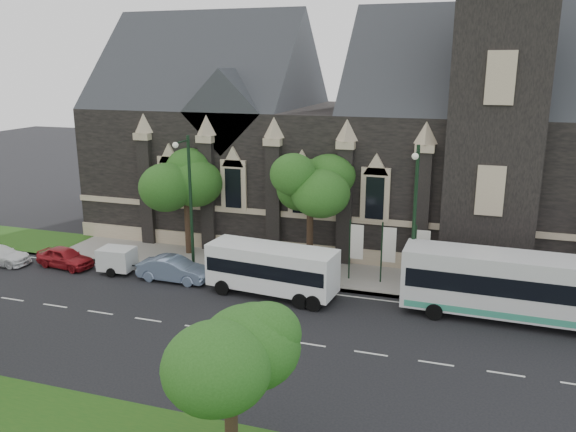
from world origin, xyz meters
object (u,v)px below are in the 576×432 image
at_px(street_lamp_near, 414,215).
at_px(street_lamp_mid, 189,197).
at_px(box_trailer, 117,259).
at_px(sedan, 174,269).
at_px(car_far_red, 65,257).
at_px(banner_flag_center, 386,248).
at_px(banner_flag_right, 420,251).
at_px(tree_park_east, 236,345).
at_px(tree_walk_right, 314,183).
at_px(tree_walk_left, 190,176).
at_px(banner_flag_left, 354,245).
at_px(tour_coach, 524,287).
at_px(shuttle_bus, 272,267).

distance_m(street_lamp_near, street_lamp_mid, 14.00).
height_order(box_trailer, sedan, box_trailer).
xyz_separation_m(box_trailer, car_far_red, (-3.96, -0.16, -0.26)).
height_order(banner_flag_center, banner_flag_right, same).
relative_size(tree_park_east, box_trailer, 1.96).
bearing_deg(tree_walk_right, tree_walk_left, -179.94).
bearing_deg(banner_flag_right, banner_flag_left, 180.00).
distance_m(tree_walk_right, tour_coach, 14.14).
height_order(tree_walk_right, box_trailer, tree_walk_right).
distance_m(tour_coach, shuttle_bus, 13.80).
xyz_separation_m(tree_park_east, box_trailer, (-14.89, 15.04, -3.66)).
xyz_separation_m(street_lamp_near, tour_coach, (5.95, -1.16, -3.14)).
relative_size(street_lamp_near, car_far_red, 2.20).
bearing_deg(tree_park_east, tree_walk_right, 98.42).
distance_m(tour_coach, sedan, 20.48).
distance_m(tree_walk_right, banner_flag_right, 8.05).
relative_size(tour_coach, sedan, 2.71).
xyz_separation_m(banner_flag_center, tour_coach, (7.66, -3.07, -0.41)).
bearing_deg(tree_walk_right, shuttle_bus, -100.96).
bearing_deg(tree_park_east, tour_coach, 57.35).
height_order(shuttle_bus, box_trailer, shuttle_bus).
height_order(banner_flag_center, shuttle_bus, banner_flag_center).
height_order(street_lamp_mid, banner_flag_center, street_lamp_mid).
height_order(tree_walk_left, banner_flag_right, tree_walk_left).
relative_size(banner_flag_right, box_trailer, 1.25).
distance_m(street_lamp_near, shuttle_bus, 8.71).
height_order(banner_flag_left, banner_flag_center, same).
xyz_separation_m(street_lamp_near, box_trailer, (-18.71, -1.38, -4.16)).
xyz_separation_m(banner_flag_right, box_trailer, (-19.00, -3.29, -1.43)).
bearing_deg(street_lamp_near, tour_coach, -11.02).
relative_size(tree_walk_left, tour_coach, 0.61).
height_order(banner_flag_left, sedan, banner_flag_left).
distance_m(street_lamp_near, car_far_red, 23.15).
xyz_separation_m(tour_coach, box_trailer, (-24.66, -0.22, -1.02)).
bearing_deg(tree_park_east, box_trailer, 134.71).
xyz_separation_m(tree_park_east, street_lamp_mid, (-10.18, 16.42, 0.49)).
xyz_separation_m(tree_walk_right, street_lamp_near, (6.79, -3.62, -0.71)).
bearing_deg(banner_flag_left, car_far_red, -169.69).
bearing_deg(tree_walk_left, sedan, -75.67).
distance_m(tree_walk_left, banner_flag_left, 12.66).
relative_size(banner_flag_left, banner_flag_right, 1.00).
height_order(tree_walk_left, sedan, tree_walk_left).
bearing_deg(tree_walk_right, box_trailer, -157.25).
bearing_deg(banner_flag_center, street_lamp_mid, -171.18).
relative_size(tree_walk_right, banner_flag_center, 1.95).
relative_size(banner_flag_left, banner_flag_center, 1.00).
distance_m(banner_flag_right, tour_coach, 6.45).
distance_m(shuttle_bus, car_far_red, 14.88).
xyz_separation_m(tree_walk_right, car_far_red, (-15.88, -5.16, -5.12)).
xyz_separation_m(street_lamp_mid, tour_coach, (19.95, -1.16, -3.14)).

